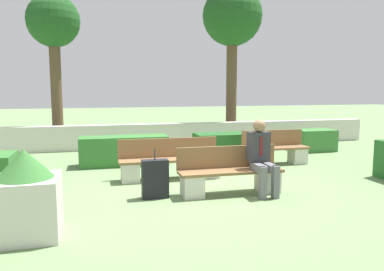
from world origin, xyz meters
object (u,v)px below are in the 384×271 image
planter_corner_left (26,196)px  suitcase (155,179)px  tree_leftmost (54,27)px  tree_center_left (232,20)px  person_seated_man (261,153)px  bench_right_side (170,163)px  bench_left_side (275,152)px  bench_front (230,176)px

planter_corner_left → suitcase: (1.85, 1.29, -0.20)m
tree_leftmost → tree_center_left: bearing=1.2°
person_seated_man → planter_corner_left: size_ratio=1.17×
planter_corner_left → tree_leftmost: 8.51m
bench_right_side → bench_left_side: bearing=24.8°
suitcase → planter_corner_left: bearing=-145.1°
suitcase → bench_front: bearing=-2.1°
bench_left_side → bench_right_side: size_ratio=0.77×
person_seated_man → tree_leftmost: size_ratio=0.28×
bench_front → tree_leftmost: size_ratio=0.39×
person_seated_man → suitcase: person_seated_man is taller
planter_corner_left → suitcase: size_ratio=1.31×
bench_front → tree_center_left: bearing=69.7°
bench_left_side → tree_leftmost: size_ratio=0.34×
bench_front → tree_leftmost: tree_leftmost is taller
bench_right_side → tree_center_left: 7.49m
tree_leftmost → planter_corner_left: bearing=-87.6°
bench_front → tree_leftmost: (-3.54, 6.61, 3.48)m
tree_leftmost → tree_center_left: size_ratio=0.88×
person_seated_man → bench_left_side: bearing=57.7°
bench_front → bench_left_side: bearing=47.6°
bench_left_side → tree_leftmost: (-5.55, 4.41, 3.49)m
bench_left_side → bench_right_side: 2.98m
person_seated_man → tree_leftmost: (-4.07, 6.75, 3.07)m
bench_left_side → person_seated_man: 2.80m
suitcase → tree_center_left: size_ratio=0.16×
person_seated_man → tree_leftmost: tree_leftmost is taller
bench_front → planter_corner_left: 3.44m
bench_right_side → planter_corner_left: 3.50m
bench_left_side → tree_leftmost: tree_leftmost is taller
person_seated_man → bench_front: bearing=165.6°
person_seated_man → tree_center_left: size_ratio=0.24×
bench_front → tree_center_left: (2.50, 6.74, 3.99)m
bench_right_side → tree_leftmost: tree_leftmost is taller
bench_left_side → suitcase: bearing=-157.2°
tree_leftmost → bench_right_side: bearing=-62.9°
tree_center_left → tree_leftmost: bearing=-178.8°
planter_corner_left → person_seated_man: bearing=16.4°
suitcase → tree_leftmost: bearing=108.4°
bench_right_side → tree_leftmost: bearing=125.0°
bench_right_side → tree_center_left: size_ratio=0.39×
planter_corner_left → tree_leftmost: (-0.33, 7.84, 3.27)m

